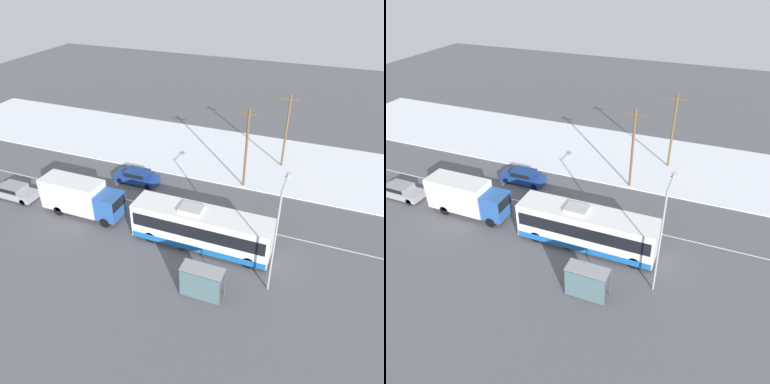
{
  "view_description": "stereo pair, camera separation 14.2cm",
  "coord_description": "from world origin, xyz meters",
  "views": [
    {
      "loc": [
        8.94,
        -25.44,
        19.8
      ],
      "look_at": [
        -1.71,
        1.5,
        1.4
      ],
      "focal_mm": 35.0,
      "sensor_mm": 36.0,
      "label": 1
    },
    {
      "loc": [
        9.07,
        -25.39,
        19.8
      ],
      "look_at": [
        -1.71,
        1.5,
        1.4
      ],
      "focal_mm": 35.0,
      "sensor_mm": 36.0,
      "label": 2
    }
  ],
  "objects": [
    {
      "name": "utility_pole_roadside",
      "position": [
        1.88,
        6.5,
        4.26
      ],
      "size": [
        1.8,
        0.24,
        8.14
      ],
      "color": "brown",
      "rests_on": "ground_plane"
    },
    {
      "name": "utility_pole_snowlot",
      "position": [
        4.71,
        12.15,
        4.25
      ],
      "size": [
        1.8,
        0.24,
        8.13
      ],
      "color": "brown",
      "rests_on": "ground_plane"
    },
    {
      "name": "pedestrian_at_stop",
      "position": [
        2.05,
        -7.16,
        1.02
      ],
      "size": [
        0.6,
        0.27,
        1.66
      ],
      "color": "#23232D",
      "rests_on": "ground_plane"
    },
    {
      "name": "snow_lot",
      "position": [
        0.0,
        12.61,
        0.06
      ],
      "size": [
        80.0,
        13.24,
        0.12
      ],
      "color": "silver",
      "rests_on": "ground_plane"
    },
    {
      "name": "city_bus",
      "position": [
        1.07,
        -3.58,
        1.69
      ],
      "size": [
        11.11,
        2.57,
        3.47
      ],
      "color": "white",
      "rests_on": "ground_plane"
    },
    {
      "name": "streetlamp",
      "position": [
        7.06,
        -5.83,
        5.15
      ],
      "size": [
        0.36,
        2.58,
        8.28
      ],
      "color": "#9EA3A8",
      "rests_on": "ground_plane"
    },
    {
      "name": "ground_plane",
      "position": [
        0.0,
        0.0,
        0.0
      ],
      "size": [
        120.0,
        120.0,
        0.0
      ],
      "primitive_type": "plane",
      "color": "#56565B"
    },
    {
      "name": "sedan_car",
      "position": [
        -8.4,
        3.19,
        0.78
      ],
      "size": [
        4.48,
        1.8,
        1.41
      ],
      "rotation": [
        0.0,
        0.0,
        3.14
      ],
      "color": "navy",
      "rests_on": "ground_plane"
    },
    {
      "name": "lane_marking_center",
      "position": [
        0.0,
        0.0,
        0.0
      ],
      "size": [
        60.0,
        0.12,
        0.0
      ],
      "color": "silver",
      "rests_on": "ground_plane"
    },
    {
      "name": "parked_car_near_truck",
      "position": [
        -17.94,
        -3.59,
        0.76
      ],
      "size": [
        4.46,
        1.8,
        1.38
      ],
      "color": "#9E9EA3",
      "rests_on": "ground_plane"
    },
    {
      "name": "bus_shelter",
      "position": [
        2.97,
        -8.76,
        1.68
      ],
      "size": [
        2.89,
        1.2,
        2.4
      ],
      "color": "gray",
      "rests_on": "ground_plane"
    },
    {
      "name": "box_truck",
      "position": [
        -10.35,
        -3.37,
        1.81
      ],
      "size": [
        7.44,
        2.3,
        3.29
      ],
      "color": "silver",
      "rests_on": "ground_plane"
    }
  ]
}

